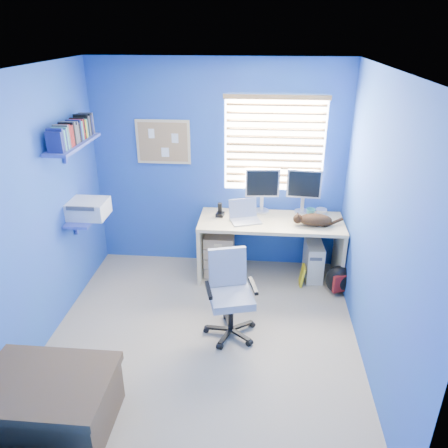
# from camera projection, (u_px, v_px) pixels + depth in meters

# --- Properties ---
(floor) EXTENTS (3.00, 3.20, 0.00)m
(floor) POSITION_uv_depth(u_px,v_px,m) (203.00, 339.00, 4.28)
(floor) COLOR tan
(floor) RESTS_ON ground
(ceiling) EXTENTS (3.00, 3.20, 0.00)m
(ceiling) POSITION_uv_depth(u_px,v_px,m) (196.00, 70.00, 3.23)
(ceiling) COLOR white
(ceiling) RESTS_ON wall_back
(wall_back) EXTENTS (3.00, 0.01, 2.50)m
(wall_back) POSITION_uv_depth(u_px,v_px,m) (219.00, 168.00, 5.20)
(wall_back) COLOR #225AB3
(wall_back) RESTS_ON ground
(wall_front) EXTENTS (3.00, 0.01, 2.50)m
(wall_front) POSITION_uv_depth(u_px,v_px,m) (158.00, 348.00, 2.31)
(wall_front) COLOR #225AB3
(wall_front) RESTS_ON ground
(wall_left) EXTENTS (0.01, 3.20, 2.50)m
(wall_left) POSITION_uv_depth(u_px,v_px,m) (33.00, 217.00, 3.88)
(wall_left) COLOR #225AB3
(wall_left) RESTS_ON ground
(wall_right) EXTENTS (0.01, 3.20, 2.50)m
(wall_right) POSITION_uv_depth(u_px,v_px,m) (378.00, 230.00, 3.63)
(wall_right) COLOR #225AB3
(wall_right) RESTS_ON ground
(desk) EXTENTS (1.67, 0.65, 0.74)m
(desk) POSITION_uv_depth(u_px,v_px,m) (270.00, 249.00, 5.21)
(desk) COLOR #DEC085
(desk) RESTS_ON floor
(laptop) EXTENTS (0.40, 0.35, 0.22)m
(laptop) POSITION_uv_depth(u_px,v_px,m) (246.00, 213.00, 4.97)
(laptop) COLOR silver
(laptop) RESTS_ON desk
(monitor_left) EXTENTS (0.41, 0.16, 0.54)m
(monitor_left) POSITION_uv_depth(u_px,v_px,m) (262.00, 191.00, 5.18)
(monitor_left) COLOR silver
(monitor_left) RESTS_ON desk
(monitor_right) EXTENTS (0.41, 0.16, 0.54)m
(monitor_right) POSITION_uv_depth(u_px,v_px,m) (303.00, 191.00, 5.15)
(monitor_right) COLOR silver
(monitor_right) RESTS_ON desk
(phone) EXTENTS (0.10, 0.12, 0.17)m
(phone) POSITION_uv_depth(u_px,v_px,m) (220.00, 209.00, 5.13)
(phone) COLOR black
(phone) RESTS_ON desk
(mug) EXTENTS (0.10, 0.09, 0.10)m
(mug) POSITION_uv_depth(u_px,v_px,m) (310.00, 213.00, 5.13)
(mug) COLOR teal
(mug) RESTS_ON desk
(cd_spindle) EXTENTS (0.13, 0.13, 0.07)m
(cd_spindle) POSITION_uv_depth(u_px,v_px,m) (321.00, 212.00, 5.20)
(cd_spindle) COLOR silver
(cd_spindle) RESTS_ON desk
(cat) EXTENTS (0.39, 0.22, 0.13)m
(cat) POSITION_uv_depth(u_px,v_px,m) (315.00, 220.00, 4.90)
(cat) COLOR black
(cat) RESTS_ON desk
(tower_pc) EXTENTS (0.21, 0.45, 0.45)m
(tower_pc) POSITION_uv_depth(u_px,v_px,m) (313.00, 260.00, 5.25)
(tower_pc) COLOR beige
(tower_pc) RESTS_ON floor
(drawer_boxes) EXTENTS (0.35, 0.28, 0.54)m
(drawer_boxes) POSITION_uv_depth(u_px,v_px,m) (219.00, 255.00, 5.27)
(drawer_boxes) COLOR tan
(drawer_boxes) RESTS_ON floor
(yellow_book) EXTENTS (0.03, 0.17, 0.24)m
(yellow_book) POSITION_uv_depth(u_px,v_px,m) (302.00, 275.00, 5.13)
(yellow_book) COLOR yellow
(yellow_book) RESTS_ON floor
(backpack) EXTENTS (0.36, 0.32, 0.34)m
(backpack) POSITION_uv_depth(u_px,v_px,m) (339.00, 279.00, 4.95)
(backpack) COLOR black
(backpack) RESTS_ON floor
(bed_corner) EXTENTS (0.94, 0.67, 0.45)m
(bed_corner) POSITION_uv_depth(u_px,v_px,m) (48.00, 403.00, 3.27)
(bed_corner) COLOR #4C3B2D
(bed_corner) RESTS_ON floor
(office_chair) EXTENTS (0.60, 0.60, 0.85)m
(office_chair) POSITION_uv_depth(u_px,v_px,m) (230.00, 304.00, 4.26)
(office_chair) COLOR black
(office_chair) RESTS_ON floor
(window_blinds) EXTENTS (1.15, 0.05, 1.10)m
(window_blinds) POSITION_uv_depth(u_px,v_px,m) (275.00, 145.00, 5.00)
(window_blinds) COLOR white
(window_blinds) RESTS_ON ground
(corkboard) EXTENTS (0.64, 0.02, 0.52)m
(corkboard) POSITION_uv_depth(u_px,v_px,m) (163.00, 142.00, 5.11)
(corkboard) COLOR #DEC085
(corkboard) RESTS_ON ground
(wall_shelves) EXTENTS (0.42, 0.90, 1.05)m
(wall_shelves) POSITION_uv_depth(u_px,v_px,m) (79.00, 172.00, 4.47)
(wall_shelves) COLOR #3D4CB2
(wall_shelves) RESTS_ON ground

